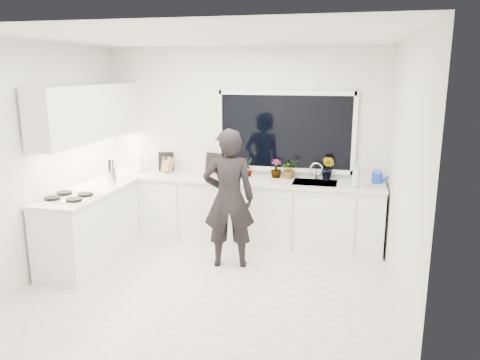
# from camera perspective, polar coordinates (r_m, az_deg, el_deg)

# --- Properties ---
(floor) EXTENTS (4.00, 3.50, 0.02)m
(floor) POSITION_cam_1_polar(r_m,az_deg,el_deg) (5.45, -3.85, -12.77)
(floor) COLOR beige
(floor) RESTS_ON ground
(wall_back) EXTENTS (4.00, 0.02, 2.70)m
(wall_back) POSITION_cam_1_polar(r_m,az_deg,el_deg) (6.68, 0.42, 4.39)
(wall_back) COLOR white
(wall_back) RESTS_ON ground
(wall_left) EXTENTS (0.02, 3.50, 2.70)m
(wall_left) POSITION_cam_1_polar(r_m,az_deg,el_deg) (5.92, -23.02, 2.19)
(wall_left) COLOR white
(wall_left) RESTS_ON ground
(wall_right) EXTENTS (0.02, 3.50, 2.70)m
(wall_right) POSITION_cam_1_polar(r_m,az_deg,el_deg) (4.81, 19.40, 0.17)
(wall_right) COLOR white
(wall_right) RESTS_ON ground
(ceiling) EXTENTS (4.00, 3.50, 0.02)m
(ceiling) POSITION_cam_1_polar(r_m,az_deg,el_deg) (4.91, -4.36, 17.10)
(ceiling) COLOR white
(ceiling) RESTS_ON wall_back
(window) EXTENTS (1.80, 0.02, 1.00)m
(window) POSITION_cam_1_polar(r_m,az_deg,el_deg) (6.51, 5.54, 5.88)
(window) COLOR black
(window) RESTS_ON wall_back
(base_cabinets_back) EXTENTS (3.92, 0.58, 0.88)m
(base_cabinets_back) POSITION_cam_1_polar(r_m,az_deg,el_deg) (6.59, -0.20, -3.86)
(base_cabinets_back) COLOR white
(base_cabinets_back) RESTS_ON floor
(base_cabinets_left) EXTENTS (0.58, 1.60, 0.88)m
(base_cabinets_left) POSITION_cam_1_polar(r_m,az_deg,el_deg) (6.23, -17.85, -5.53)
(base_cabinets_left) COLOR white
(base_cabinets_left) RESTS_ON floor
(countertop_back) EXTENTS (3.94, 0.62, 0.04)m
(countertop_back) POSITION_cam_1_polar(r_m,az_deg,el_deg) (6.46, -0.22, 0.02)
(countertop_back) COLOR silver
(countertop_back) RESTS_ON base_cabinets_back
(countertop_left) EXTENTS (0.62, 1.60, 0.04)m
(countertop_left) POSITION_cam_1_polar(r_m,az_deg,el_deg) (6.11, -18.15, -1.43)
(countertop_left) COLOR silver
(countertop_left) RESTS_ON base_cabinets_left
(upper_cabinets) EXTENTS (0.34, 2.10, 0.70)m
(upper_cabinets) POSITION_cam_1_polar(r_m,az_deg,el_deg) (6.31, -18.06, 7.80)
(upper_cabinets) COLOR white
(upper_cabinets) RESTS_ON wall_left
(sink) EXTENTS (0.58, 0.42, 0.14)m
(sink) POSITION_cam_1_polar(r_m,az_deg,el_deg) (6.32, 9.10, -0.73)
(sink) COLOR silver
(sink) RESTS_ON countertop_back
(faucet) EXTENTS (0.03, 0.03, 0.22)m
(faucet) POSITION_cam_1_polar(r_m,az_deg,el_deg) (6.48, 9.29, 1.06)
(faucet) COLOR silver
(faucet) RESTS_ON countertop_back
(stovetop) EXTENTS (0.56, 0.48, 0.03)m
(stovetop) POSITION_cam_1_polar(r_m,az_deg,el_deg) (5.82, -20.11, -1.92)
(stovetop) COLOR black
(stovetop) RESTS_ON countertop_left
(person) EXTENTS (0.70, 0.54, 1.71)m
(person) POSITION_cam_1_polar(r_m,az_deg,el_deg) (5.67, -1.37, -2.29)
(person) COLOR black
(person) RESTS_ON floor
(pizza_tray) EXTENTS (0.54, 0.45, 0.03)m
(pizza_tray) POSITION_cam_1_polar(r_m,az_deg,el_deg) (6.47, -1.78, 0.36)
(pizza_tray) COLOR silver
(pizza_tray) RESTS_ON countertop_back
(pizza) EXTENTS (0.49, 0.40, 0.01)m
(pizza) POSITION_cam_1_polar(r_m,az_deg,el_deg) (6.47, -1.78, 0.51)
(pizza) COLOR #AF1E17
(pizza) RESTS_ON pizza_tray
(watering_can) EXTENTS (0.18, 0.18, 0.13)m
(watering_can) POSITION_cam_1_polar(r_m,az_deg,el_deg) (6.45, 16.35, 0.22)
(watering_can) COLOR #1438C4
(watering_can) RESTS_ON countertop_back
(paper_towel_roll) EXTENTS (0.14, 0.14, 0.26)m
(paper_towel_roll) POSITION_cam_1_polar(r_m,az_deg,el_deg) (7.03, -12.12, 2.06)
(paper_towel_roll) COLOR white
(paper_towel_roll) RESTS_ON countertop_back
(knife_block) EXTENTS (0.16, 0.14, 0.22)m
(knife_block) POSITION_cam_1_polar(r_m,az_deg,el_deg) (6.90, -8.84, 1.82)
(knife_block) COLOR brown
(knife_block) RESTS_ON countertop_back
(utensil_crock) EXTENTS (0.15, 0.15, 0.16)m
(utensil_crock) POSITION_cam_1_polar(r_m,az_deg,el_deg) (6.41, -15.37, 0.35)
(utensil_crock) COLOR #ADADB2
(utensil_crock) RESTS_ON countertop_left
(picture_frame_large) EXTENTS (0.22, 0.08, 0.28)m
(picture_frame_large) POSITION_cam_1_polar(r_m,az_deg,el_deg) (7.01, -9.01, 2.24)
(picture_frame_large) COLOR black
(picture_frame_large) RESTS_ON countertop_back
(picture_frame_small) EXTENTS (0.25, 0.07, 0.30)m
(picture_frame_small) POSITION_cam_1_polar(r_m,az_deg,el_deg) (6.77, -3.24, 2.08)
(picture_frame_small) COLOR black
(picture_frame_small) RESTS_ON countertop_back
(herb_plants) EXTENTS (1.26, 0.28, 0.33)m
(herb_plants) POSITION_cam_1_polar(r_m,az_deg,el_deg) (6.46, 6.49, 1.41)
(herb_plants) COLOR #26662D
(herb_plants) RESTS_ON countertop_back
(soap_bottles) EXTENTS (0.21, 0.13, 0.29)m
(soap_bottles) POSITION_cam_1_polar(r_m,az_deg,el_deg) (6.12, 14.24, 0.31)
(soap_bottles) COLOR #D8BF66
(soap_bottles) RESTS_ON countertop_back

